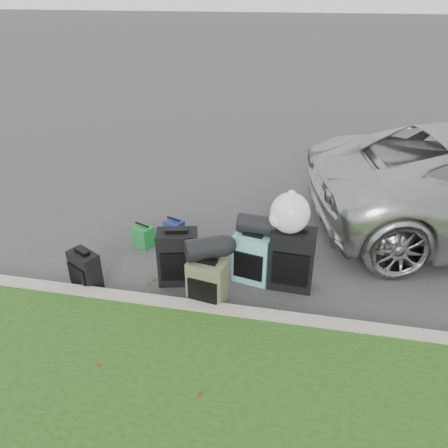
% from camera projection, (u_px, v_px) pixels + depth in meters
% --- Properties ---
extents(ground, '(120.00, 120.00, 0.00)m').
position_uv_depth(ground, '(228.00, 268.00, 5.82)').
color(ground, '#383535').
rests_on(ground, ground).
extents(curb, '(120.00, 0.18, 0.15)m').
position_uv_depth(curb, '(212.00, 312.00, 4.92)').
color(curb, '#9E937F').
rests_on(curb, ground).
extents(suitcase_small_black, '(0.45, 0.38, 0.49)m').
position_uv_depth(suitcase_small_black, '(85.00, 270.00, 5.34)').
color(suitcase_small_black, black).
rests_on(suitcase_small_black, ground).
extents(suitcase_large_black_left, '(0.55, 0.40, 0.71)m').
position_uv_depth(suitcase_large_black_left, '(178.00, 257.00, 5.40)').
color(suitcase_large_black_left, black).
rests_on(suitcase_large_black_left, ground).
extents(suitcase_olive, '(0.47, 0.33, 0.59)m').
position_uv_depth(suitcase_olive, '(207.00, 284.00, 5.02)').
color(suitcase_olive, '#47492D').
rests_on(suitcase_olive, ground).
extents(suitcase_teal, '(0.50, 0.36, 0.65)m').
position_uv_depth(suitcase_teal, '(252.00, 258.00, 5.44)').
color(suitcase_teal, '#549BAA').
rests_on(suitcase_teal, ground).
extents(suitcase_large_black_right, '(0.54, 0.34, 0.79)m').
position_uv_depth(suitcase_large_black_right, '(292.00, 259.00, 5.29)').
color(suitcase_large_black_right, black).
rests_on(suitcase_large_black_right, ground).
extents(tote_green, '(0.33, 0.30, 0.30)m').
position_uv_depth(tote_green, '(143.00, 236.00, 6.24)').
color(tote_green, '#19742B').
rests_on(tote_green, ground).
extents(tote_navy, '(0.31, 0.28, 0.27)m').
position_uv_depth(tote_navy, '(174.00, 229.00, 6.45)').
color(tote_navy, navy).
rests_on(tote_navy, ground).
extents(duffel_left, '(0.53, 0.44, 0.25)m').
position_uv_depth(duffel_left, '(206.00, 248.00, 4.90)').
color(duffel_left, black).
rests_on(duffel_left, suitcase_olive).
extents(duffel_right, '(0.45, 0.29, 0.24)m').
position_uv_depth(duffel_right, '(255.00, 225.00, 5.28)').
color(duffel_right, black).
rests_on(duffel_right, suitcase_teal).
extents(trash_bag, '(0.46, 0.46, 0.46)m').
position_uv_depth(trash_bag, '(290.00, 213.00, 4.99)').
color(trash_bag, white).
rests_on(trash_bag, suitcase_large_black_right).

